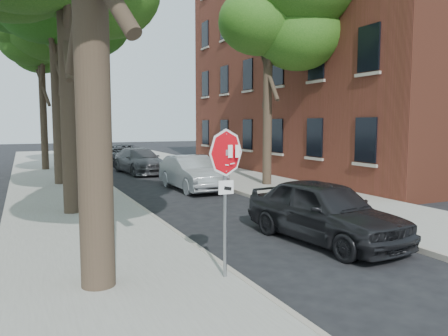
% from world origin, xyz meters
% --- Properties ---
extents(ground, '(120.00, 120.00, 0.00)m').
position_xyz_m(ground, '(0.00, 0.00, 0.00)').
color(ground, black).
rests_on(ground, ground).
extents(sidewalk_left, '(4.00, 55.00, 0.12)m').
position_xyz_m(sidewalk_left, '(-2.50, 12.00, 0.06)').
color(sidewalk_left, gray).
rests_on(sidewalk_left, ground).
extents(sidewalk_right, '(4.00, 55.00, 0.12)m').
position_xyz_m(sidewalk_right, '(6.00, 12.00, 0.06)').
color(sidewalk_right, gray).
rests_on(sidewalk_right, ground).
extents(curb_left, '(0.12, 55.00, 0.13)m').
position_xyz_m(curb_left, '(-0.45, 12.00, 0.07)').
color(curb_left, '#9E9384').
rests_on(curb_left, ground).
extents(curb_right, '(0.12, 55.00, 0.13)m').
position_xyz_m(curb_right, '(3.95, 12.00, 0.07)').
color(curb_right, '#9E9384').
rests_on(curb_right, ground).
extents(apartment_building, '(12.20, 20.20, 15.30)m').
position_xyz_m(apartment_building, '(14.00, 14.00, 7.65)').
color(apartment_building, brown).
rests_on(apartment_building, ground).
extents(stop_sign, '(0.76, 0.34, 2.61)m').
position_xyz_m(stop_sign, '(-0.70, -0.03, 1.95)').
color(stop_sign, gray).
rests_on(stop_sign, sidewalk_left).
extents(tree_mid_b, '(5.88, 5.46, 10.36)m').
position_xyz_m(tree_mid_b, '(-2.42, 14.12, 8.00)').
color(tree_mid_b, black).
rests_on(tree_mid_b, sidewalk_left).
extents(tree_far, '(5.29, 4.91, 9.33)m').
position_xyz_m(tree_far, '(-2.72, 21.11, 7.21)').
color(tree_far, black).
rests_on(tree_far, sidewalk_left).
extents(tree_right, '(5.29, 4.91, 9.33)m').
position_xyz_m(tree_right, '(5.98, 10.11, 7.21)').
color(tree_right, black).
rests_on(tree_right, sidewalk_right).
extents(car_a, '(2.26, 4.56, 1.49)m').
position_xyz_m(car_a, '(2.60, 1.50, 0.75)').
color(car_a, black).
rests_on(car_a, ground).
extents(car_b, '(1.64, 4.46, 1.46)m').
position_xyz_m(car_b, '(2.60, 10.48, 0.73)').
color(car_b, '#999CA0').
rests_on(car_b, ground).
extents(car_c, '(2.54, 5.10, 1.42)m').
position_xyz_m(car_c, '(2.12, 17.60, 0.71)').
color(car_c, '#434447').
rests_on(car_c, ground).
extents(car_d, '(2.36, 5.02, 1.39)m').
position_xyz_m(car_d, '(2.43, 22.85, 0.69)').
color(car_d, black).
rests_on(car_d, ground).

